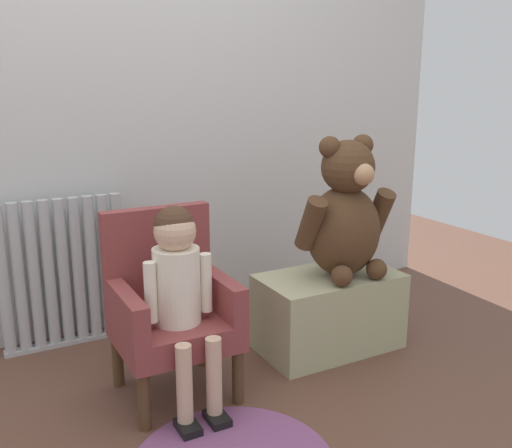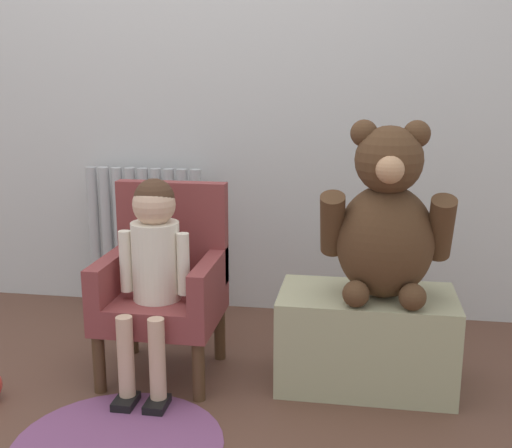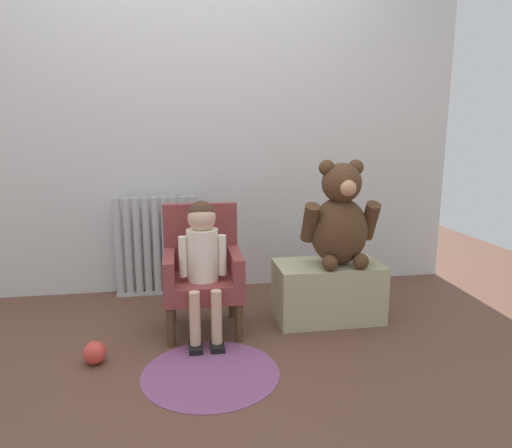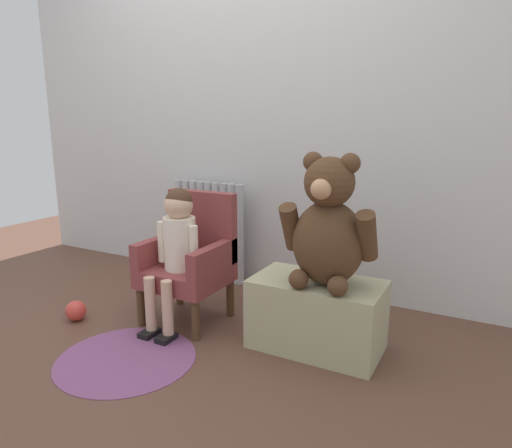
% 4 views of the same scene
% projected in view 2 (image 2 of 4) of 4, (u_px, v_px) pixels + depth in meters
% --- Properties ---
extents(ground_plane, '(6.00, 6.00, 0.00)m').
position_uv_depth(ground_plane, '(114.00, 430.00, 2.03)').
color(ground_plane, brown).
extents(back_wall, '(3.80, 0.05, 2.40)m').
position_uv_depth(back_wall, '(198.00, 50.00, 2.87)').
color(back_wall, silver).
rests_on(back_wall, ground_plane).
extents(radiator, '(0.56, 0.05, 0.68)m').
position_uv_depth(radiator, '(145.00, 241.00, 2.99)').
color(radiator, '#B3B6B9').
rests_on(radiator, ground_plane).
extents(child_armchair, '(0.42, 0.40, 0.70)m').
position_uv_depth(child_armchair, '(165.00, 282.00, 2.37)').
color(child_armchair, brown).
rests_on(child_armchair, ground_plane).
extents(child_figure, '(0.25, 0.35, 0.75)m').
position_uv_depth(child_figure, '(153.00, 253.00, 2.23)').
color(child_figure, '#EFE5CE').
rests_on(child_figure, ground_plane).
extents(low_bench, '(0.62, 0.35, 0.34)m').
position_uv_depth(low_bench, '(366.00, 339.00, 2.29)').
color(low_bench, tan).
rests_on(low_bench, ground_plane).
extents(large_teddy_bear, '(0.44, 0.31, 0.61)m').
position_uv_depth(large_teddy_bear, '(386.00, 222.00, 2.16)').
color(large_teddy_bear, '#4E331E').
rests_on(large_teddy_bear, low_bench).
extents(floor_rug, '(0.65, 0.65, 0.01)m').
position_uv_depth(floor_rug, '(118.00, 444.00, 1.94)').
color(floor_rug, '#804774').
rests_on(floor_rug, ground_plane).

